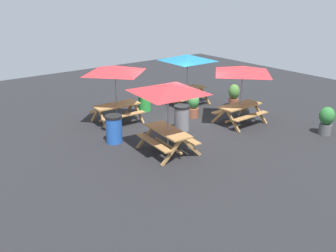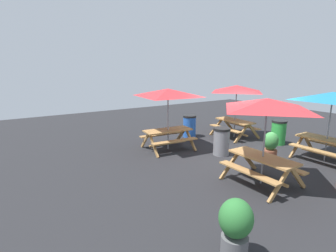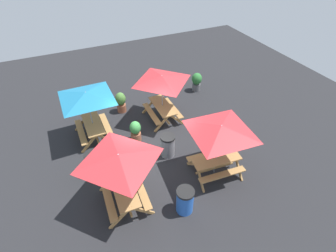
{
  "view_description": "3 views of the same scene",
  "coord_description": "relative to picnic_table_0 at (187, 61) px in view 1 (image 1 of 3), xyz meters",
  "views": [
    {
      "loc": [
        8.86,
        10.67,
        5.07
      ],
      "look_at": [
        1.98,
        1.79,
        0.9
      ],
      "focal_mm": 40.0,
      "sensor_mm": 36.0,
      "label": 1
    },
    {
      "loc": [
        -6.05,
        7.02,
        3.06
      ],
      "look_at": [
        1.98,
        1.79,
        0.9
      ],
      "focal_mm": 28.0,
      "sensor_mm": 36.0,
      "label": 2
    },
    {
      "loc": [
        7.31,
        -2.57,
        7.71
      ],
      "look_at": [
        -0.28,
        0.89,
        0.9
      ],
      "focal_mm": 28.0,
      "sensor_mm": 36.0,
      "label": 3
    }
  ],
  "objects": [
    {
      "name": "ground_plane",
      "position": [
        1.96,
        1.88,
        -1.99
      ],
      "size": [
        24.0,
        24.0,
        0.0
      ],
      "primitive_type": "plane",
      "color": "#232326",
      "rests_on": "ground"
    },
    {
      "name": "picnic_table_0",
      "position": [
        0.0,
        0.0,
        0.0
      ],
      "size": [
        2.83,
        2.83,
        2.34
      ],
      "rotation": [
        0.0,
        0.0,
        -0.0
      ],
      "color": "#A87A44",
      "rests_on": "ground"
    },
    {
      "name": "picnic_table_1",
      "position": [
        3.94,
        3.67,
        0.0
      ],
      "size": [
        2.82,
        2.82,
        2.34
      ],
      "rotation": [
        0.0,
        0.0,
        1.49
      ],
      "color": "#A87A44",
      "rests_on": "ground"
    },
    {
      "name": "picnic_table_2",
      "position": [
        0.02,
        3.23,
        0.0
      ],
      "size": [
        2.0,
        2.0,
        2.34
      ],
      "rotation": [
        0.0,
        0.0,
        0.0
      ],
      "color": "#A87A44",
      "rests_on": "ground"
    },
    {
      "name": "picnic_table_3",
      "position": [
        3.81,
        0.21,
        0.0
      ],
      "size": [
        2.09,
        2.09,
        2.34
      ],
      "rotation": [
        0.0,
        0.0,
        -0.05
      ],
      "color": "#A87A44",
      "rests_on": "ground"
    },
    {
      "name": "trash_bin_blue",
      "position": [
        4.92,
        1.89,
        -1.49
      ],
      "size": [
        0.59,
        0.59,
        0.98
      ],
      "color": "blue",
      "rests_on": "ground"
    },
    {
      "name": "trash_bin_green",
      "position": [
        2.06,
        -0.43,
        -1.49
      ],
      "size": [
        0.59,
        0.59,
        0.98
      ],
      "color": "green",
      "rests_on": "ground"
    },
    {
      "name": "trash_bin_gray",
      "position": [
        2.35,
        2.45,
        -1.49
      ],
      "size": [
        0.59,
        0.59,
        0.98
      ],
      "color": "gray",
      "rests_on": "ground"
    },
    {
      "name": "potted_plant_0",
      "position": [
        -1.36,
        1.63,
        -1.43
      ],
      "size": [
        0.5,
        0.5,
        1.06
      ],
      "color": "#935138",
      "rests_on": "ground"
    },
    {
      "name": "potted_plant_1",
      "position": [
        -1.56,
        5.97,
        -1.41
      ],
      "size": [
        0.55,
        0.55,
        1.04
      ],
      "color": "#59595B",
      "rests_on": "ground"
    },
    {
      "name": "potted_plant_2",
      "position": [
        0.98,
        1.57,
        -1.47
      ],
      "size": [
        0.47,
        0.47,
        1.0
      ],
      "color": "#935138",
      "rests_on": "ground"
    }
  ]
}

